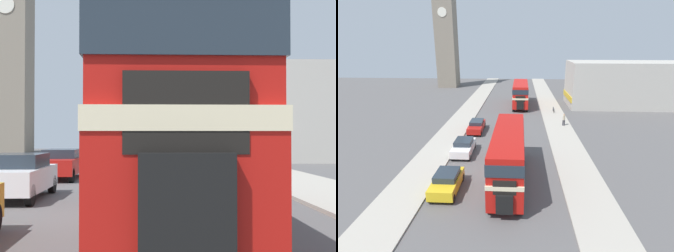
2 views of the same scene
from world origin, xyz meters
TOP-DOWN VIEW (x-y plane):
  - ground_plane at (0.00, 0.00)m, footprint 120.00×120.00m
  - double_decker_bus at (0.81, -1.44)m, footprint 2.40×10.67m
  - bus_distant at (1.65, 24.87)m, footprint 2.54×10.45m
  - car_parked_mid at (-3.92, 3.55)m, footprint 1.85×3.99m
  - car_parked_far at (-3.76, 10.46)m, footprint 1.70×4.36m
  - pedestrian_walking at (7.46, 13.18)m, footprint 0.32×0.32m
  - bicycle_on_pavement at (6.94, 20.13)m, footprint 0.05×1.76m
  - church_tower at (-16.32, 44.88)m, footprint 4.78×4.78m

SIDE VIEW (x-z plane):
  - ground_plane at x=0.00m, z-range 0.00..0.00m
  - bicycle_on_pavement at x=6.94m, z-range 0.09..0.87m
  - car_parked_far at x=-3.76m, z-range 0.03..1.44m
  - car_parked_mid at x=-3.92m, z-range 0.03..1.49m
  - pedestrian_walking at x=7.46m, z-range 0.22..1.83m
  - bus_distant at x=1.65m, z-range 0.40..4.42m
  - double_decker_bus at x=0.81m, z-range 0.40..4.59m
  - church_tower at x=-16.32m, z-range 0.32..30.56m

